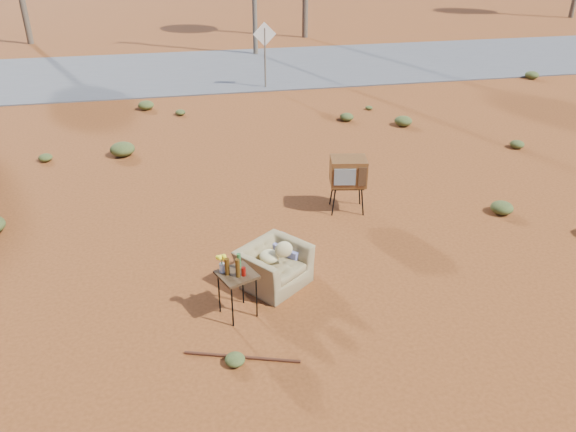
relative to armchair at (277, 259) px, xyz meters
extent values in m
plane|color=brown|center=(0.29, -0.38, -0.41)|extent=(140.00, 140.00, 0.00)
cube|color=#565659|center=(0.29, 14.62, -0.39)|extent=(140.00, 7.00, 0.04)
imported|color=olive|center=(-0.06, -0.07, 0.03)|extent=(1.19, 1.13, 0.88)
ellipsoid|color=#CEBD7D|center=(-0.12, -0.06, 0.10)|extent=(0.32, 0.32, 0.19)
ellipsoid|color=#CEBD7D|center=(0.08, -0.17, 0.27)|extent=(0.28, 0.14, 0.28)
cube|color=navy|center=(0.25, 0.29, -0.15)|extent=(0.73, 0.77, 0.51)
cube|color=black|center=(1.82, 2.18, 0.14)|extent=(0.68, 0.57, 0.03)
cylinder|color=black|center=(1.51, 2.02, -0.13)|extent=(0.03, 0.03, 0.55)
cylinder|color=black|center=(2.06, 1.92, -0.13)|extent=(0.03, 0.03, 0.55)
cylinder|color=black|center=(1.59, 2.44, -0.13)|extent=(0.03, 0.03, 0.55)
cylinder|color=black|center=(2.14, 2.34, -0.13)|extent=(0.03, 0.03, 0.55)
cube|color=brown|center=(1.82, 2.18, 0.43)|extent=(0.77, 0.65, 0.53)
cube|color=slate|center=(1.68, 1.92, 0.43)|extent=(0.41, 0.09, 0.33)
cube|color=#472D19|center=(2.01, 1.86, 0.43)|extent=(0.16, 0.05, 0.38)
cube|color=#3D2B16|center=(-0.71, -0.73, 0.29)|extent=(0.65, 0.65, 0.04)
cylinder|color=black|center=(-0.82, -0.99, -0.06)|extent=(0.02, 0.02, 0.69)
cylinder|color=black|center=(-0.45, -0.84, -0.06)|extent=(0.02, 0.02, 0.69)
cylinder|color=black|center=(-0.97, -0.63, -0.06)|extent=(0.02, 0.02, 0.69)
cylinder|color=black|center=(-0.60, -0.48, -0.06)|extent=(0.02, 0.02, 0.69)
cylinder|color=#452A0B|center=(-0.84, -0.73, 0.43)|extent=(0.07, 0.07, 0.26)
cylinder|color=#452A0B|center=(-0.70, -0.82, 0.44)|extent=(0.07, 0.07, 0.28)
cylinder|color=#275C2B|center=(-0.66, -0.61, 0.42)|extent=(0.06, 0.06, 0.24)
cylinder|color=#AA150D|center=(-0.62, -0.80, 0.37)|extent=(0.06, 0.06, 0.13)
cylinder|color=silver|center=(-0.91, -0.65, 0.38)|extent=(0.08, 0.08, 0.14)
ellipsoid|color=yellow|center=(-0.91, -0.65, 0.53)|extent=(0.16, 0.16, 0.12)
cylinder|color=#481F13|center=(-0.79, -1.68, -0.39)|extent=(1.50, 0.53, 0.04)
cylinder|color=brown|center=(1.79, 11.62, 0.59)|extent=(0.06, 0.06, 2.00)
cube|color=silver|center=(1.79, 11.62, 1.39)|extent=(0.78, 0.04, 0.78)
ellipsoid|color=#4A5625|center=(4.79, 1.42, -0.29)|extent=(0.44, 0.44, 0.24)
ellipsoid|color=#4A5625|center=(-2.71, 6.12, -0.24)|extent=(0.60, 0.60, 0.33)
ellipsoid|color=#4A5625|center=(7.09, 4.62, -0.31)|extent=(0.36, 0.36, 0.20)
ellipsoid|color=#4A5625|center=(3.49, 7.62, -0.30)|extent=(0.40, 0.40, 0.22)
ellipsoid|color=#4A5625|center=(-1.21, 9.12, -0.33)|extent=(0.30, 0.30, 0.17)
camera|label=1|loc=(-1.34, -7.38, 4.73)|focal=35.00mm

